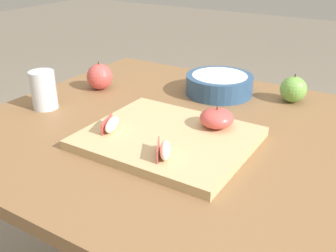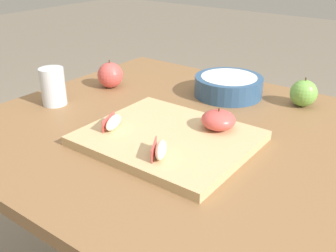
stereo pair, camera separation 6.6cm
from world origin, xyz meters
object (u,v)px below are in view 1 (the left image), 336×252
object	(u,v)px
apple_half_skin_up	(217,118)
drinking_glass_water	(44,90)
whole_apple_pink_lady	(100,77)
cutting_board	(168,138)
apple_wedge_middle	(165,150)
apple_wedge_left	(112,124)
ceramic_fruit_bowl	(219,84)
whole_apple_granny_green	(293,89)

from	to	relation	value
apple_half_skin_up	drinking_glass_water	bearing A→B (deg)	-168.53
whole_apple_pink_lady	cutting_board	bearing A→B (deg)	-27.73
cutting_board	drinking_glass_water	world-z (taller)	drinking_glass_water
apple_half_skin_up	apple_wedge_middle	size ratio (longest dim) A/B	1.15
apple_wedge_left	drinking_glass_water	world-z (taller)	drinking_glass_water
apple_wedge_left	ceramic_fruit_bowl	world-z (taller)	ceramic_fruit_bowl
whole_apple_granny_green	ceramic_fruit_bowl	distance (m)	0.21
apple_wedge_left	whole_apple_granny_green	world-z (taller)	whole_apple_granny_green
apple_wedge_middle	whole_apple_granny_green	bearing A→B (deg)	76.12
apple_wedge_middle	drinking_glass_water	distance (m)	0.45
cutting_board	apple_wedge_left	bearing A→B (deg)	-156.67
cutting_board	apple_wedge_left	world-z (taller)	apple_wedge_left
whole_apple_granny_green	drinking_glass_water	size ratio (longest dim) A/B	0.79
whole_apple_pink_lady	whole_apple_granny_green	size ratio (longest dim) A/B	1.06
whole_apple_granny_green	drinking_glass_water	xyz separation A→B (m)	(-0.57, -0.40, 0.02)
cutting_board	apple_wedge_left	size ratio (longest dim) A/B	5.14
cutting_board	apple_wedge_middle	xyz separation A→B (m)	(0.05, -0.09, 0.03)
whole_apple_pink_lady	whole_apple_granny_green	distance (m)	0.58
cutting_board	drinking_glass_water	size ratio (longest dim) A/B	3.50
cutting_board	apple_half_skin_up	distance (m)	0.12
cutting_board	ceramic_fruit_bowl	distance (m)	0.35
apple_wedge_left	ceramic_fruit_bowl	distance (m)	0.41
whole_apple_granny_green	drinking_glass_water	world-z (taller)	drinking_glass_water
ceramic_fruit_bowl	drinking_glass_water	distance (m)	0.50
whole_apple_granny_green	drinking_glass_water	bearing A→B (deg)	-144.44
apple_wedge_left	ceramic_fruit_bowl	bearing A→B (deg)	78.13
apple_wedge_middle	ceramic_fruit_bowl	world-z (taller)	ceramic_fruit_bowl
apple_wedge_middle	apple_half_skin_up	bearing A→B (deg)	81.23
apple_wedge_left	apple_wedge_middle	bearing A→B (deg)	-12.93
apple_wedge_left	whole_apple_pink_lady	bearing A→B (deg)	135.24
cutting_board	whole_apple_pink_lady	size ratio (longest dim) A/B	4.20
whole_apple_pink_lady	whole_apple_granny_green	bearing A→B (deg)	21.07
apple_half_skin_up	drinking_glass_water	world-z (taller)	drinking_glass_water
whole_apple_granny_green	ceramic_fruit_bowl	world-z (taller)	whole_apple_granny_green
apple_half_skin_up	apple_wedge_left	world-z (taller)	apple_half_skin_up
ceramic_fruit_bowl	drinking_glass_water	world-z (taller)	drinking_glass_water
ceramic_fruit_bowl	drinking_glass_water	size ratio (longest dim) A/B	1.91
whole_apple_pink_lady	drinking_glass_water	bearing A→B (deg)	-97.93
whole_apple_pink_lady	ceramic_fruit_bowl	size ratio (longest dim) A/B	0.44
apple_half_skin_up	whole_apple_pink_lady	distance (m)	0.46
cutting_board	apple_half_skin_up	world-z (taller)	apple_half_skin_up
apple_wedge_middle	ceramic_fruit_bowl	bearing A→B (deg)	100.87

